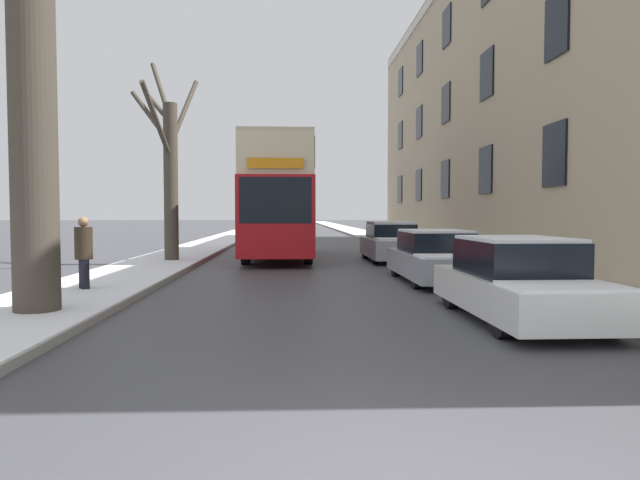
% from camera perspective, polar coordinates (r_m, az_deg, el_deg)
% --- Properties ---
extents(sidewalk_left, '(2.65, 130.00, 0.16)m').
position_cam_1_polar(sidewalk_left, '(56.52, -7.46, 0.90)').
color(sidewalk_left, gray).
rests_on(sidewalk_left, ground).
extents(sidewalk_right, '(2.65, 130.00, 0.16)m').
position_cam_1_polar(sidewalk_right, '(56.68, 3.28, 0.92)').
color(sidewalk_right, gray).
rests_on(sidewalk_right, ground).
extents(terrace_facade_right, '(9.10, 38.79, 13.55)m').
position_cam_1_polar(terrace_facade_right, '(27.58, 23.46, 12.90)').
color(terrace_facade_right, tan).
rests_on(terrace_facade_right, ground).
extents(bare_tree_left_0, '(2.35, 1.72, 8.76)m').
position_cam_1_polar(bare_tree_left_0, '(10.75, -26.55, 15.69)').
color(bare_tree_left_0, '#423A30').
rests_on(bare_tree_left_0, ground).
extents(bare_tree_left_1, '(2.48, 4.39, 7.50)m').
position_cam_1_polar(bare_tree_left_1, '(20.73, -14.87, 7.17)').
color(bare_tree_left_1, '#423A30').
rests_on(bare_tree_left_1, ground).
extents(double_decker_bus, '(2.54, 10.12, 4.48)m').
position_cam_1_polar(double_decker_bus, '(22.90, -4.15, 4.56)').
color(double_decker_bus, red).
rests_on(double_decker_bus, ground).
extents(parked_car_0, '(1.77, 4.28, 1.37)m').
position_cam_1_polar(parked_car_0, '(9.98, 19.27, -3.99)').
color(parked_car_0, silver).
rests_on(parked_car_0, ground).
extents(parked_car_1, '(1.82, 4.48, 1.34)m').
position_cam_1_polar(parked_car_1, '(15.05, 11.53, -1.74)').
color(parked_car_1, '#9EA3AD').
rests_on(parked_car_1, ground).
extents(parked_car_2, '(1.83, 4.48, 1.47)m').
position_cam_1_polar(parked_car_2, '(21.48, 7.13, -0.27)').
color(parked_car_2, '#9EA3AD').
rests_on(parked_car_2, ground).
extents(oncoming_van, '(1.98, 5.61, 2.16)m').
position_cam_1_polar(oncoming_van, '(42.85, -3.82, 1.84)').
color(oncoming_van, white).
rests_on(oncoming_van, ground).
extents(pedestrian_left_sidewalk, '(0.37, 0.37, 1.70)m').
position_cam_1_polar(pedestrian_left_sidewalk, '(13.18, -22.55, -1.17)').
color(pedestrian_left_sidewalk, black).
rests_on(pedestrian_left_sidewalk, ground).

